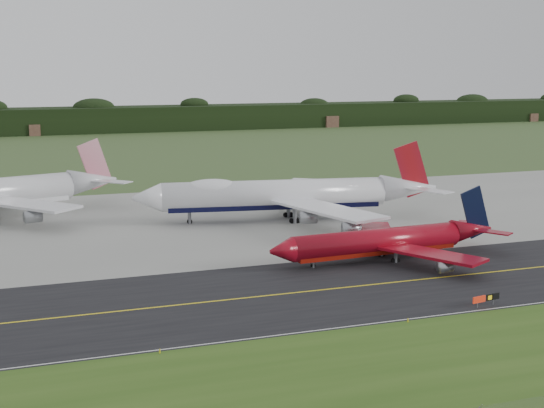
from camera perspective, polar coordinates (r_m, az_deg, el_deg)
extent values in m
plane|color=#3E5527|center=(115.01, 4.12, -5.81)|extent=(600.00, 600.00, 0.00)
cube|color=#2E5017|center=(85.83, 13.64, -11.84)|extent=(400.00, 30.00, 0.01)
cube|color=black|center=(111.50, 4.94, -6.34)|extent=(400.00, 32.00, 0.02)
cube|color=gray|center=(161.71, -3.07, -1.04)|extent=(400.00, 78.00, 0.01)
cube|color=yellow|center=(111.49, 4.94, -6.33)|extent=(400.00, 0.40, 0.00)
cube|color=silver|center=(98.27, 8.69, -8.75)|extent=(400.00, 0.25, 0.00)
plane|color=slate|center=(75.79, 19.16, -14.33)|extent=(320.00, 0.00, 320.00)
cylinder|color=slate|center=(75.79, 19.16, -14.33)|extent=(0.10, 0.10, 2.20)
cube|color=black|center=(379.69, -12.67, 6.23)|extent=(700.00, 24.00, 12.00)
cylinder|color=white|center=(157.24, 0.16, 0.76)|extent=(46.74, 13.17, 5.89)
cube|color=black|center=(157.57, 0.16, 0.07)|extent=(44.22, 11.35, 2.06)
cone|color=white|center=(154.76, -9.39, 0.46)|extent=(6.66, 6.74, 5.89)
cone|color=white|center=(164.91, 10.23, 1.20)|extent=(13.02, 7.76, 5.89)
ellipsoid|color=white|center=(155.19, -4.57, 1.20)|extent=(12.66, 6.85, 3.76)
cube|color=white|center=(146.50, 4.18, -0.40)|extent=(15.24, 27.54, 0.51)
cube|color=white|center=(171.66, 2.02, 1.22)|extent=(21.66, 26.43, 0.51)
cube|color=#A4121A|center=(164.55, 10.49, 2.58)|extent=(8.44, 1.81, 12.21)
cylinder|color=gray|center=(146.51, 2.75, -1.02)|extent=(3.57, 2.95, 2.47)
cylinder|color=gray|center=(170.66, 0.87, 0.62)|extent=(3.57, 2.95, 2.47)
cylinder|color=gray|center=(137.01, 5.99, -1.87)|extent=(3.57, 2.95, 2.47)
cylinder|color=gray|center=(182.74, 1.82, 1.27)|extent=(3.57, 2.95, 2.47)
cylinder|color=black|center=(156.05, -6.22, -1.31)|extent=(1.12, 0.64, 1.06)
cylinder|color=slate|center=(155.49, 1.72, -0.76)|extent=(0.95, 0.95, 3.94)
cylinder|color=black|center=(155.78, 1.72, -1.28)|extent=(1.13, 0.69, 1.06)
cylinder|color=slate|center=(161.72, 1.25, -0.32)|extent=(0.95, 0.95, 3.94)
cylinder|color=black|center=(162.00, 1.24, -0.82)|extent=(1.13, 0.69, 1.06)
cylinder|color=maroon|center=(126.69, 7.84, -2.79)|extent=(30.60, 5.80, 4.12)
cube|color=maroon|center=(127.00, 7.83, -3.38)|extent=(29.02, 4.68, 1.44)
cone|color=maroon|center=(119.15, 0.71, -3.54)|extent=(4.02, 4.32, 4.12)
cone|color=maroon|center=(137.16, 14.80, -1.89)|extent=(8.24, 4.55, 4.12)
cube|color=maroon|center=(122.66, 11.94, -3.71)|extent=(12.84, 17.53, 0.46)
cube|color=maroon|center=(136.55, 7.94, -2.14)|extent=(11.40, 17.77, 0.46)
cube|color=black|center=(136.90, 15.06, -0.60)|extent=(6.51, 0.69, 9.37)
cylinder|color=gray|center=(119.56, 12.90, -4.67)|extent=(2.34, 1.85, 1.73)
cylinder|color=gray|center=(140.06, 6.98, -2.27)|extent=(2.34, 1.85, 1.73)
cylinder|color=black|center=(122.13, 3.11, -4.65)|extent=(0.76, 0.37, 0.74)
cylinder|color=slate|center=(126.58, 9.29, -3.91)|extent=(0.61, 0.61, 2.12)
cylinder|color=black|center=(126.75, 9.28, -4.21)|extent=(0.76, 0.41, 0.74)
cylinder|color=slate|center=(130.33, 8.24, -3.47)|extent=(0.61, 0.61, 2.12)
cylinder|color=black|center=(130.49, 8.24, -3.76)|extent=(0.76, 0.41, 0.74)
cone|color=silver|center=(178.21, -13.33, 1.70)|extent=(12.43, 8.76, 5.92)
cube|color=silver|center=(160.73, -18.11, 0.00)|extent=(21.78, 23.50, 0.53)
cube|color=#AE0C2E|center=(177.93, -13.19, 2.94)|extent=(7.98, 2.68, 11.77)
cylinder|color=gray|center=(155.43, -17.56, -0.92)|extent=(3.79, 3.27, 2.49)
cylinder|color=slate|center=(106.08, 15.20, -7.37)|extent=(0.12, 0.12, 0.68)
cylinder|color=slate|center=(108.07, 16.33, -7.10)|extent=(0.12, 0.12, 0.68)
cube|color=#A51F0C|center=(106.05, 15.34, -6.95)|extent=(2.14, 0.53, 0.88)
cube|color=black|center=(107.30, 16.05, -6.78)|extent=(0.99, 0.34, 0.88)
cube|color=black|center=(108.11, 16.49, -6.67)|extent=(1.18, 0.37, 0.88)
cylinder|color=yellow|center=(88.02, -8.44, -10.91)|extent=(0.16, 0.16, 0.50)
cylinder|color=yellow|center=(98.47, 10.20, -8.62)|extent=(0.16, 0.16, 0.50)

